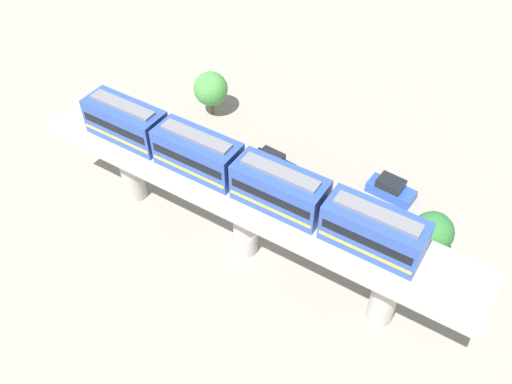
# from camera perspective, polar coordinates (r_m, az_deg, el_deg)

# --- Properties ---
(ground_plane) EXTENTS (120.00, 120.00, 0.00)m
(ground_plane) POSITION_cam_1_polar(r_m,az_deg,el_deg) (44.33, -1.08, -6.05)
(ground_plane) COLOR gray
(viaduct) EXTENTS (5.20, 35.80, 6.99)m
(viaduct) POSITION_cam_1_polar(r_m,az_deg,el_deg) (40.17, -1.18, -1.17)
(viaduct) COLOR #B7B2AA
(viaduct) RESTS_ON ground
(train) EXTENTS (2.64, 27.45, 3.24)m
(train) POSITION_cam_1_polar(r_m,az_deg,el_deg) (38.27, -2.00, 2.28)
(train) COLOR #2D4CA5
(train) RESTS_ON viaduct
(parked_car_blue) EXTENTS (2.10, 4.32, 1.76)m
(parked_car_blue) POSITION_cam_1_polar(r_m,az_deg,el_deg) (49.34, 14.01, 0.30)
(parked_car_blue) COLOR #284CB7
(parked_car_blue) RESTS_ON ground
(parked_car_black) EXTENTS (2.08, 4.31, 1.76)m
(parked_car_black) POSITION_cam_1_polar(r_m,az_deg,el_deg) (50.39, 1.65, 3.10)
(parked_car_black) COLOR black
(parked_car_black) RESTS_ON ground
(parked_car_red) EXTENTS (1.88, 4.24, 1.76)m
(parked_car_red) POSITION_cam_1_polar(r_m,az_deg,el_deg) (47.37, 5.70, -0.60)
(parked_car_red) COLOR red
(parked_car_red) RESTS_ON ground
(tree_near_viaduct) EXTENTS (3.16, 3.16, 5.34)m
(tree_near_viaduct) POSITION_cam_1_polar(r_m,az_deg,el_deg) (42.69, 18.11, -4.05)
(tree_near_viaduct) COLOR brown
(tree_near_viaduct) RESTS_ON ground
(tree_mid_lot) EXTENTS (3.46, 3.46, 4.89)m
(tree_mid_lot) POSITION_cam_1_polar(r_m,az_deg,el_deg) (55.63, -4.79, 10.77)
(tree_mid_lot) COLOR brown
(tree_mid_lot) RESTS_ON ground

